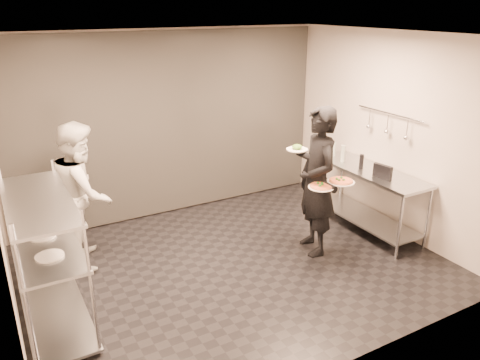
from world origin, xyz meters
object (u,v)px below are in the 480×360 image
waiter (317,182)px  chef (83,194)px  prep_counter (368,189)px  pizza_plate_near (321,186)px  pass_rack (46,254)px  bottle_green (343,154)px  salad_plate (297,148)px  bottle_dark (361,162)px  pizza_plate_far (341,181)px  bottle_clear (334,149)px  pos_monitor (383,172)px

waiter → chef: size_ratio=1.07×
prep_counter → pizza_plate_near: pizza_plate_near is taller
pass_rack → bottle_green: pass_rack is taller
bottle_green → pass_rack: bearing=-173.6°
salad_plate → bottle_green: bearing=14.8°
pizza_plate_near → chef: bearing=150.0°
bottle_green → pizza_plate_near: bearing=-141.8°
salad_plate → bottle_dark: 1.12m
pass_rack → chef: chef is taller
chef → pizza_plate_far: 3.22m
waiter → salad_plate: 0.51m
prep_counter → bottle_clear: bottle_clear is taller
pass_rack → bottle_clear: bearing=10.5°
pos_monitor → bottle_clear: 1.15m
prep_counter → pos_monitor: 0.53m
bottle_green → chef: bearing=170.2°
pass_rack → pos_monitor: (4.21, -0.34, 0.25)m
chef → pass_rack: bearing=165.7°
prep_counter → waiter: 1.12m
pizza_plate_near → prep_counter: bearing=17.6°
waiter → bottle_dark: size_ratio=9.53×
pass_rack → bottle_clear: 4.41m
prep_counter → chef: chef is taller
waiter → chef: 2.95m
pizza_plate_near → bottle_dark: 1.20m
pass_rack → pizza_plate_far: size_ratio=4.68×
pizza_plate_far → pos_monitor: pos_monitor is taller
prep_counter → waiter: (-1.05, -0.13, 0.35)m
waiter → bottle_dark: 1.00m
pass_rack → prep_counter: (4.33, 0.00, -0.14)m
salad_plate → bottle_clear: bearing=27.7°
pass_rack → salad_plate: size_ratio=5.64×
prep_counter → waiter: size_ratio=0.92×
pizza_plate_near → bottle_dark: (1.10, 0.48, 0.00)m
chef → pos_monitor: 3.89m
prep_counter → salad_plate: size_ratio=6.35×
pass_rack → pizza_plate_near: pass_rack is taller
pass_rack → pos_monitor: bearing=-4.6°
pass_rack → pizza_plate_far: 3.49m
bottle_dark → prep_counter: bearing=-53.7°
pizza_plate_near → bottle_dark: bearing=23.5°
prep_counter → salad_plate: salad_plate is taller
pos_monitor → pizza_plate_near: bearing=171.5°
chef → pos_monitor: bearing=-97.5°
salad_plate → pos_monitor: (1.02, -0.54, -0.34)m
chef → bottle_dark: 3.79m
pass_rack → prep_counter: pass_rack is taller
pos_monitor → pizza_plate_far: bearing=172.6°
pass_rack → chef: (0.60, 1.10, 0.14)m
salad_plate → waiter: bearing=-74.5°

